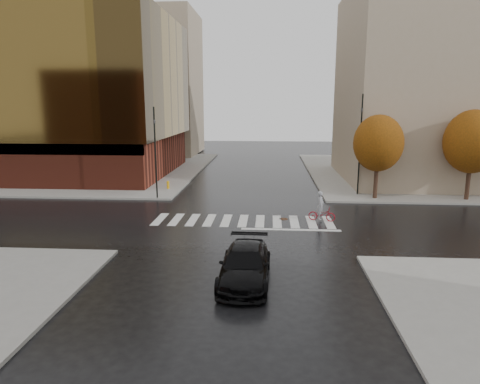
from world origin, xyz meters
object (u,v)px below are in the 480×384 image
at_px(traffic_light_nw, 155,147).
at_px(cyclist, 321,211).
at_px(sedan, 245,265).
at_px(fire_hydrant, 168,184).
at_px(traffic_light_ne, 361,137).

bearing_deg(traffic_light_nw, cyclist, 54.92).
height_order(sedan, fire_hydrant, sedan).
height_order(traffic_light_nw, traffic_light_ne, traffic_light_ne).
distance_m(sedan, cyclist, 10.87).
height_order(traffic_light_nw, fire_hydrant, traffic_light_nw).
height_order(cyclist, traffic_light_nw, traffic_light_nw).
bearing_deg(fire_hydrant, traffic_light_nw, -89.98).
bearing_deg(traffic_light_nw, traffic_light_ne, 87.62).
xyz_separation_m(cyclist, traffic_light_nw, (-12.24, 5.43, 3.49)).
bearing_deg(traffic_light_nw, sedan, 15.94).
relative_size(cyclist, traffic_light_nw, 0.28).
relative_size(sedan, traffic_light_nw, 0.73).
bearing_deg(cyclist, traffic_light_ne, -12.01).
bearing_deg(traffic_light_ne, sedan, 90.20).
bearing_deg(traffic_light_nw, fire_hydrant, 168.86).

